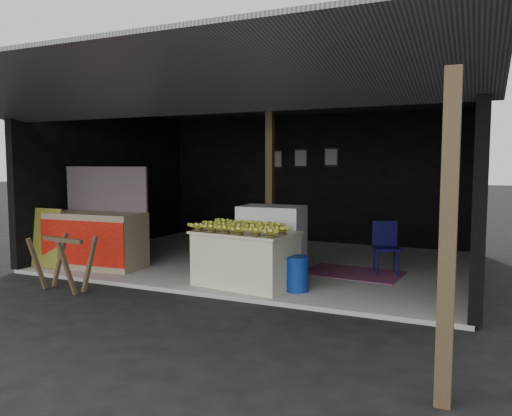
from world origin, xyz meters
The scene contains 13 objects.
ground centered at (0.00, 0.00, 0.00)m, with size 80.00×80.00×0.00m, color black.
concrete_slab centered at (0.00, 2.50, 0.03)m, with size 7.00×5.00×0.06m, color gray.
shophouse centered at (0.00, 2.82, 2.10)m, with size 7.40×7.29×3.02m.
banana_table centered at (0.46, 0.62, 0.45)m, with size 1.53×1.06×0.78m.
banana_pile centered at (0.46, 0.62, 0.92)m, with size 1.31×0.79×0.16m, color gold, non-canonical shape.
white_crate centered at (0.53, 1.42, 0.60)m, with size 1.02×0.73×1.09m.
neighbor_stall centered at (-2.41, 0.75, 0.57)m, with size 1.69×0.85×1.70m.
green_signboard centered at (-3.18, 0.37, 0.56)m, with size 0.67×0.04×1.00m, color black.
sawhorse centered at (-1.83, -0.56, 0.49)m, with size 0.79×0.75×0.77m.
water_barrel centered at (1.24, 0.62, 0.29)m, with size 0.31×0.31×0.45m, color navy.
plastic_chair centered at (2.15, 2.26, 0.55)m, with size 0.51×0.51×0.83m.
magenta_rug centered at (1.68, 2.05, 0.07)m, with size 1.50×1.00×0.01m, color maroon.
picture_frames centered at (-0.17, 4.89, 1.93)m, with size 1.62×0.04×0.46m.
Camera 1 is at (3.50, -5.76, 1.82)m, focal length 35.00 mm.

